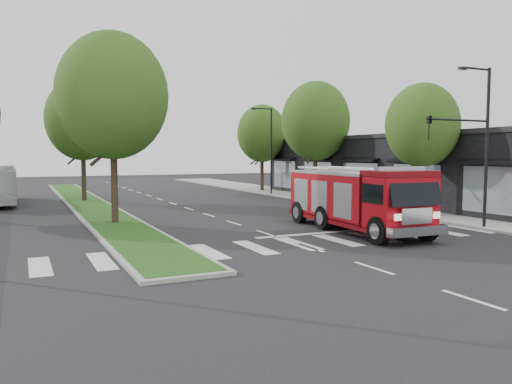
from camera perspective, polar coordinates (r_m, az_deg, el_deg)
ground at (r=23.81m, az=1.16°, el=-4.78°), size 140.00×140.00×0.00m
sidewalk_right at (r=38.80m, az=11.14°, el=-1.21°), size 5.00×80.00×0.15m
median at (r=39.47m, az=-18.69°, el=-1.26°), size 3.00×50.00×0.15m
storefront_row at (r=41.48m, az=16.20°, el=2.41°), size 8.00×30.00×5.00m
bus_shelter at (r=36.41m, az=11.27°, el=1.53°), size 3.20×1.60×2.61m
tree_right_near at (r=31.90m, az=18.45°, el=7.24°), size 4.40×4.40×8.05m
tree_right_mid at (r=41.46m, az=6.83°, el=8.07°), size 5.60×5.60×9.72m
tree_right_far at (r=50.16m, az=0.69°, el=6.70°), size 5.00×5.00×8.73m
tree_median_near at (r=27.58m, az=-16.08°, el=10.50°), size 5.80×5.80×10.16m
tree_median_far at (r=41.37m, az=-19.24°, el=7.86°), size 5.60×5.60×9.72m
streetlight_right_near at (r=26.70m, az=23.68°, el=5.90°), size 4.08×0.22×8.00m
streetlight_right_far at (r=46.03m, az=1.59°, el=5.22°), size 2.11×0.20×8.00m
fire_engine at (r=24.93m, az=11.31°, el=-0.84°), size 3.33×9.52×3.25m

